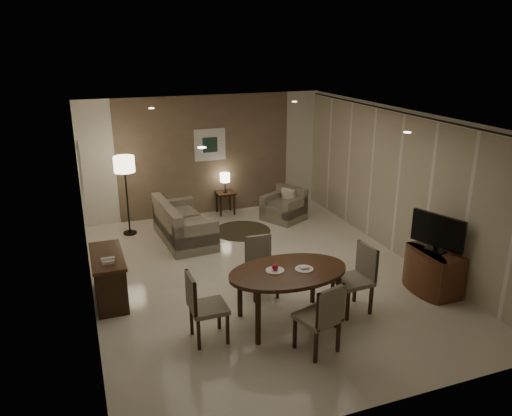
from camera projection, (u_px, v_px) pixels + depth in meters
name	position (u px, v px, depth m)	size (l,w,h in m)	color
room_shell	(252.00, 193.00, 8.53)	(5.50, 7.00, 2.70)	beige
taupe_accent	(206.00, 156.00, 11.27)	(3.96, 0.03, 2.70)	#7B674C
curtain_wall	(398.00, 186.00, 9.07)	(0.08, 6.70, 2.58)	beige
curtain_rod	(405.00, 113.00, 8.64)	(0.03, 0.03, 6.80)	black
art_back_frame	(210.00, 145.00, 11.20)	(0.72, 0.03, 0.72)	silver
art_back_canvas	(210.00, 145.00, 11.19)	(0.34, 0.01, 0.34)	#1C3327
art_left_frame	(80.00, 168.00, 8.19)	(0.03, 0.60, 0.80)	silver
art_left_canvas	(81.00, 168.00, 8.19)	(0.01, 0.46, 0.64)	gray
downlight_nl	(202.00, 148.00, 5.69)	(0.10, 0.10, 0.01)	white
downlight_nr	(407.00, 132.00, 6.61)	(0.10, 0.10, 0.01)	white
downlight_fl	(151.00, 108.00, 8.88)	(0.10, 0.10, 0.01)	white
downlight_fr	(294.00, 102.00, 9.80)	(0.10, 0.10, 0.01)	white
console_desk	(109.00, 278.00, 7.67)	(0.48, 1.20, 0.75)	#402514
telephone	(108.00, 260.00, 7.27)	(0.20, 0.14, 0.09)	white
tv_cabinet	(434.00, 271.00, 7.96)	(0.48, 0.90, 0.70)	#5B2B1B
flat_tv	(438.00, 232.00, 7.73)	(0.06, 0.88, 0.60)	black
dining_table	(288.00, 296.00, 7.06)	(1.72, 1.07, 0.81)	#402514
chair_near	(317.00, 316.00, 6.38)	(0.48, 0.48, 0.99)	gray
chair_far	(262.00, 268.00, 7.79)	(0.45, 0.45, 0.93)	gray
chair_left	(209.00, 307.00, 6.62)	(0.47, 0.47, 0.98)	gray
chair_right	(352.00, 280.00, 7.31)	(0.49, 0.49, 1.02)	gray
plate_a	(275.00, 271.00, 6.92)	(0.26, 0.26, 0.02)	white
plate_b	(304.00, 269.00, 6.96)	(0.26, 0.26, 0.02)	white
fruit_apple	(275.00, 267.00, 6.90)	(0.09, 0.09, 0.09)	#AF142A
napkin	(304.00, 268.00, 6.95)	(0.12, 0.08, 0.03)	white
round_rug	(242.00, 231.00, 10.55)	(1.19, 1.19, 0.01)	#393320
sofa	(184.00, 221.00, 9.94)	(0.86, 1.73, 0.81)	gray
armchair	(284.00, 205.00, 11.10)	(0.80, 0.75, 0.71)	gray
side_table	(225.00, 203.00, 11.54)	(0.40, 0.40, 0.52)	black
table_lamp	(225.00, 182.00, 11.37)	(0.22, 0.22, 0.50)	#FFEAC1
floor_lamp	(127.00, 196.00, 10.16)	(0.42, 0.42, 1.64)	#FFE5B7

